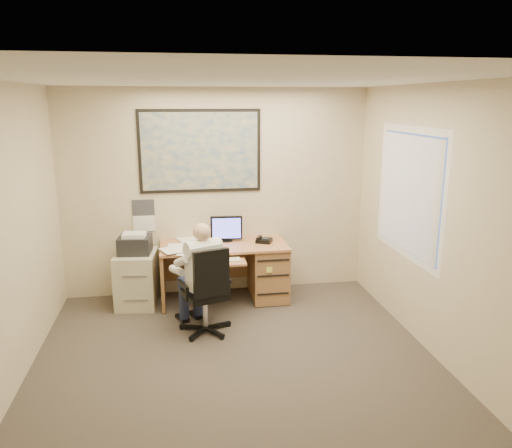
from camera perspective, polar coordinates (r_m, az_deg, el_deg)
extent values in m
cube|color=#3D352F|center=(4.94, -1.88, -16.88)|extent=(4.00, 4.50, 0.00)
cube|color=white|center=(4.25, -2.18, 16.22)|extent=(4.00, 4.50, 0.00)
cube|color=beige|center=(6.59, -4.53, 3.57)|extent=(4.00, 0.00, 2.70)
cube|color=beige|center=(2.35, 5.31, -16.29)|extent=(4.00, 0.00, 2.70)
cube|color=beige|center=(5.05, 21.10, -0.52)|extent=(0.00, 4.50, 2.70)
cube|color=#BE7E51|center=(6.37, -3.70, -2.46)|extent=(1.60, 0.75, 0.03)
cube|color=#9D6C40|center=(6.56, 1.37, -5.38)|extent=(0.45, 0.70, 0.70)
cube|color=#9D6C40|center=(6.46, -10.58, -5.93)|extent=(0.04, 0.70, 0.70)
cube|color=#9D6C40|center=(6.78, -3.95, -3.96)|extent=(1.55, 0.03, 0.55)
cylinder|color=black|center=(6.51, -3.40, -1.86)|extent=(0.16, 0.16, 0.02)
cube|color=black|center=(6.45, -3.40, -0.44)|extent=(0.41, 0.07, 0.31)
cube|color=#5D64FF|center=(6.42, -3.38, -0.50)|extent=(0.36, 0.04, 0.26)
cube|color=#BE7E51|center=(5.96, -3.86, -4.39)|extent=(0.55, 0.30, 0.02)
cube|color=beige|center=(5.95, -3.86, -4.17)|extent=(0.43, 0.14, 0.02)
cube|color=black|center=(6.43, 0.93, -1.91)|extent=(0.25, 0.24, 0.05)
cylinder|color=silver|center=(6.32, -6.20, -1.63)|extent=(0.08, 0.08, 0.19)
cylinder|color=white|center=(6.51, -4.31, -1.51)|extent=(0.08, 0.08, 0.10)
cube|color=white|center=(6.34, -7.76, -2.39)|extent=(0.60, 0.56, 0.02)
cube|color=#1E4C93|center=(6.48, -6.40, 8.27)|extent=(1.56, 0.03, 1.06)
cube|color=white|center=(6.62, -12.71, 0.94)|extent=(0.28, 0.01, 0.42)
cube|color=beige|center=(6.50, -13.44, -6.13)|extent=(0.55, 0.63, 0.68)
cube|color=black|center=(6.37, -13.67, -2.33)|extent=(0.42, 0.38, 0.21)
cube|color=white|center=(6.31, -13.75, -1.23)|extent=(0.29, 0.24, 0.05)
cylinder|color=silver|center=(5.69, -5.82, -9.93)|extent=(0.06, 0.06, 0.38)
cube|color=black|center=(5.61, -5.87, -7.99)|extent=(0.54, 0.54, 0.07)
cube|color=black|center=(5.30, -6.51, -5.73)|extent=(0.39, 0.17, 0.52)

